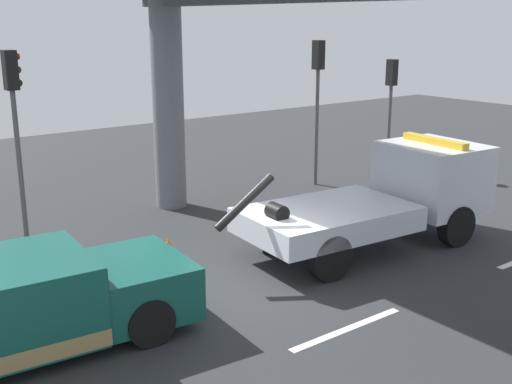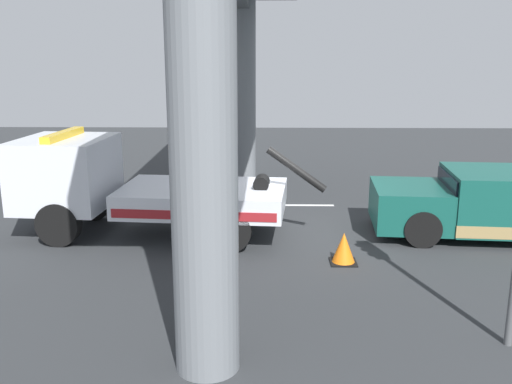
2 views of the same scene
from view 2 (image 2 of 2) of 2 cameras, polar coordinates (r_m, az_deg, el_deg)
ground_plane at (r=13.76m, az=3.71°, el=-4.49°), size 60.00×40.00×0.10m
lane_stripe_west at (r=17.62m, az=23.19°, el=-1.31°), size 2.60×0.16×0.01m
lane_stripe_mid at (r=16.33m, az=3.30°, el=-1.32°), size 2.60×0.16×0.01m
lane_stripe_east at (r=17.18m, az=-17.14°, el=-1.17°), size 2.60×0.16×0.01m
tow_truck_white at (r=13.89m, az=-13.19°, el=0.71°), size 7.33×2.86×2.46m
towed_van_green at (r=14.56m, az=23.03°, el=-1.16°), size 5.35×2.58×1.58m
traffic_cone_orange at (r=11.97m, az=8.80°, el=-5.65°), size 0.55×0.55×0.65m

